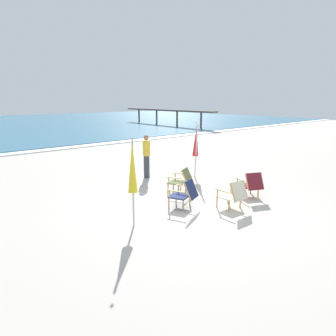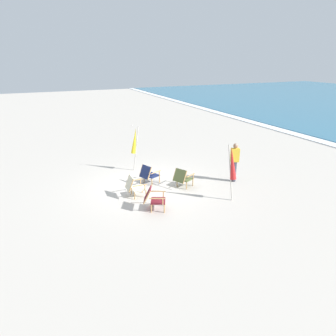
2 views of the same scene
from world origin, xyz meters
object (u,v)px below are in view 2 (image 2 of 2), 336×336
umbrella_furled_red (232,164)px  beach_chair_back_left (183,177)px  beach_chair_far_center (134,186)px  person_near_chairs (234,162)px  beach_chair_front_right (153,198)px  beach_chair_back_right (149,174)px  umbrella_furled_yellow (135,141)px

umbrella_furled_red → beach_chair_back_left: bearing=-149.0°
beach_chair_far_center → person_near_chairs: bearing=86.3°
beach_chair_front_right → person_near_chairs: (-0.95, 3.96, 0.41)m
beach_chair_back_left → person_near_chairs: (0.29, 2.22, 0.41)m
beach_chair_front_right → beach_chair_back_right: (-2.15, 0.66, 0.00)m
umbrella_furled_red → beach_chair_back_right: bearing=-141.3°
beach_chair_back_right → person_near_chairs: (1.20, 3.30, 0.41)m
beach_chair_front_right → person_near_chairs: size_ratio=0.56×
beach_chair_far_center → beach_chair_back_left: (-0.01, 2.00, -0.00)m
beach_chair_back_right → umbrella_furled_yellow: umbrella_furled_yellow is taller
beach_chair_far_center → beach_chair_back_left: beach_chair_far_center is taller
beach_chair_back_right → person_near_chairs: bearing=70.0°
beach_chair_far_center → umbrella_furled_red: size_ratio=0.38×
beach_chair_front_right → umbrella_furled_yellow: size_ratio=0.43×
beach_chair_back_left → umbrella_furled_yellow: (-2.60, -1.07, 0.96)m
beach_chair_far_center → beach_chair_back_right: 1.31m
beach_chair_back_left → umbrella_furled_yellow: size_ratio=0.43×
beach_chair_back_right → person_near_chairs: size_ratio=0.54×
beach_chair_back_right → person_near_chairs: 3.54m
umbrella_furled_red → person_near_chairs: umbrella_furled_red is taller
beach_chair_back_left → beach_chair_front_right: bearing=-54.6°
beach_chair_back_left → umbrella_furled_yellow: bearing=-157.6°
person_near_chairs → beach_chair_far_center: bearing=-93.7°
beach_chair_back_left → person_near_chairs: size_ratio=0.56×
beach_chair_back_right → umbrella_furled_yellow: size_ratio=0.41×
beach_chair_back_left → beach_chair_back_right: 1.41m
umbrella_furled_red → person_near_chairs: bearing=140.4°
beach_chair_far_center → person_near_chairs: size_ratio=0.50×
umbrella_furled_red → umbrella_furled_yellow: size_ratio=1.00×
beach_chair_far_center → person_near_chairs: (0.28, 4.22, 0.41)m
beach_chair_front_right → beach_chair_back_left: size_ratio=1.00×
person_near_chairs → beach_chair_front_right: bearing=-76.6°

